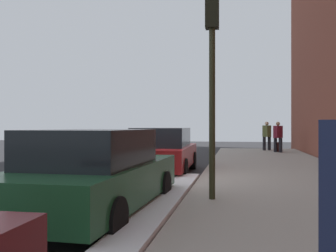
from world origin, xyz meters
TOP-DOWN VIEW (x-y plane):
  - ground_plane at (0.00, 0.00)m, footprint 56.00×56.00m
  - sidewalk at (0.00, -3.30)m, footprint 28.00×4.60m
  - lane_stripe_centre at (0.00, 3.20)m, footprint 28.00×0.14m
  - snow_bank_curb at (-3.70, -0.70)m, footprint 7.13×0.56m
  - parked_car_green at (-4.71, 0.37)m, footprint 4.73×2.04m
  - parked_car_red at (1.33, 0.36)m, footprint 4.69×1.97m
  - pedestrian_burgundy_coat at (10.59, -4.24)m, footprint 0.51×0.52m
  - pedestrian_olive_coat at (12.27, -3.77)m, footprint 0.54×0.49m
  - traffic_light_pole at (-3.48, -1.56)m, footprint 0.35×0.26m
  - rolling_suitcase at (10.99, -4.32)m, footprint 0.34×0.22m

SIDE VIEW (x-z plane):
  - ground_plane at x=0.00m, z-range 0.00..0.00m
  - lane_stripe_centre at x=0.00m, z-range 0.00..0.01m
  - sidewalk at x=0.00m, z-range 0.00..0.15m
  - snow_bank_curb at x=-3.70m, z-range 0.00..0.22m
  - rolling_suitcase at x=10.99m, z-range -0.03..0.86m
  - parked_car_red at x=1.33m, z-range 0.00..1.51m
  - parked_car_green at x=-4.71m, z-range 0.00..1.51m
  - pedestrian_burgundy_coat at x=10.59m, z-range 0.21..1.86m
  - pedestrian_olive_coat at x=12.27m, z-range 0.21..1.88m
  - traffic_light_pole at x=-3.48m, z-range 0.88..4.90m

